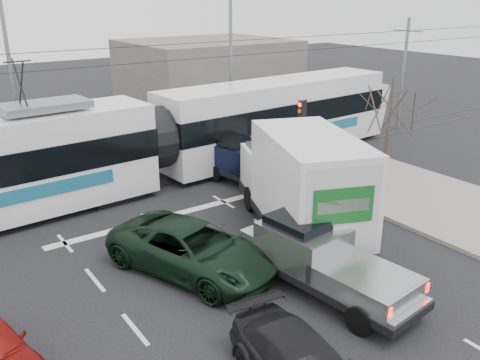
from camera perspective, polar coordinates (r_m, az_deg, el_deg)
ground at (r=16.33m, az=4.79°, el=-10.38°), size 120.00×120.00×0.00m
sidewalk_right at (r=22.60m, az=22.71°, el=-2.81°), size 6.00×60.00×0.15m
rails at (r=24.10m, az=-10.49°, el=-0.31°), size 60.00×1.60×0.03m
building_right at (r=41.06m, az=-3.68°, el=11.93°), size 12.00×10.00×5.00m
bare_tree at (r=21.79m, az=16.50°, el=7.41°), size 2.40×2.40×5.00m
traffic_signal at (r=23.89m, az=7.07°, el=6.54°), size 0.44×0.44×3.60m
street_lamp_near at (r=29.87m, az=-1.36°, el=13.99°), size 2.38×0.25×9.00m
street_lamp_far at (r=27.36m, az=-24.84°, el=11.65°), size 2.38×0.25×9.00m
catenary at (r=23.07m, az=-11.10°, el=8.74°), size 60.00×0.20×7.00m
tram at (r=23.25m, az=-9.86°, el=4.46°), size 29.45×4.79×5.99m
silver_pickup at (r=15.26m, az=8.86°, el=-8.46°), size 2.52×5.87×2.07m
box_truck at (r=18.04m, az=7.02°, el=-0.62°), size 5.34×8.26×3.91m
navy_pickup at (r=23.34m, az=0.64°, el=1.94°), size 2.59×5.05×2.03m
green_car at (r=16.09m, az=-5.35°, el=-7.70°), size 4.41×6.21×1.57m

